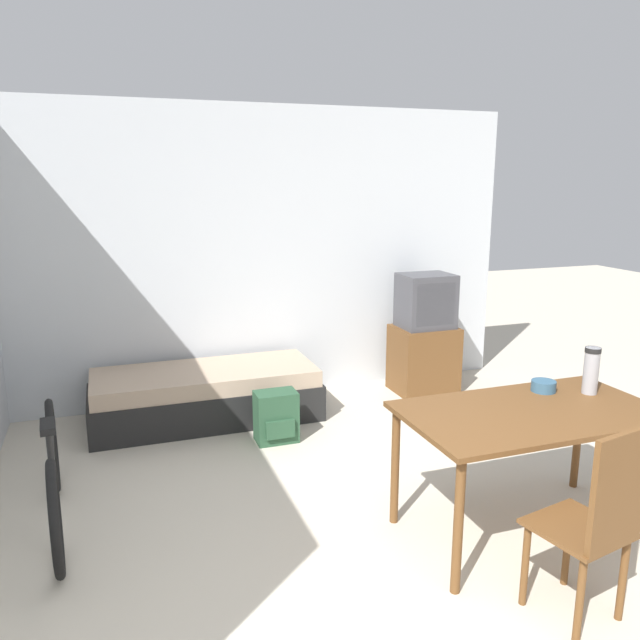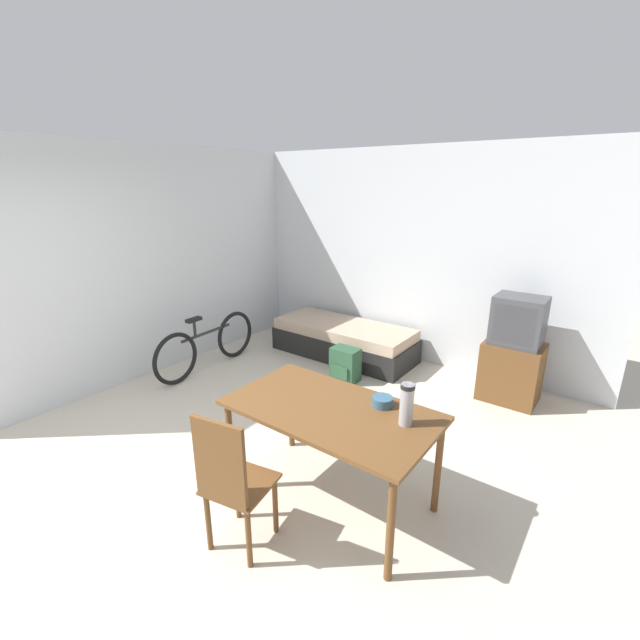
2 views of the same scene
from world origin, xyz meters
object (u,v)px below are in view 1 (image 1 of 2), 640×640
backpack (276,417)px  tv (424,338)px  wooden_chair (597,519)px  thermos_flask (591,368)px  dining_table (531,423)px  bicycle (54,476)px  mate_bowl (543,386)px  daybed (206,395)px

backpack → tv: bearing=22.3°
wooden_chair → thermos_flask: thermos_flask is taller
dining_table → wooden_chair: (-0.21, -0.75, -0.14)m
bicycle → backpack: 1.75m
tv → backpack: (-1.69, -0.69, -0.33)m
bicycle → thermos_flask: 3.29m
tv → thermos_flask: (-0.14, -2.32, 0.39)m
dining_table → bicycle: size_ratio=0.91×
dining_table → wooden_chair: size_ratio=1.49×
mate_bowl → backpack: mate_bowl is taller
bicycle → mate_bowl: mate_bowl is taller
bicycle → tv: bearing=23.9°
wooden_chair → dining_table: bearing=74.4°
dining_table → bicycle: dining_table is taller
wooden_chair → tv: bearing=74.8°
mate_bowl → backpack: (-1.30, 1.50, -0.60)m
mate_bowl → bicycle: bearing=165.5°
dining_table → mate_bowl: mate_bowl is taller
wooden_chair → bicycle: (-2.40, 1.74, -0.22)m
daybed → thermos_flask: bearing=-48.7°
wooden_chair → mate_bowl: size_ratio=6.64×
bicycle → thermos_flask: bearing=-15.5°
bicycle → thermos_flask: thermos_flask is taller
bicycle → dining_table: bearing=-20.8°
dining_table → bicycle: (-2.61, 0.99, -0.36)m
tv → mate_bowl: 2.24m
thermos_flask → mate_bowl: bearing=152.9°
thermos_flask → bicycle: bearing=164.5°
tv → thermos_flask: size_ratio=4.01×
bicycle → mate_bowl: bearing=-14.5°
backpack → bicycle: bearing=-154.3°
tv → wooden_chair: (-0.87, -3.19, 0.01)m
dining_table → wooden_chair: wooden_chair is taller
tv → backpack: bearing=-157.7°
tv → backpack: tv is taller
thermos_flask → tv: bearing=86.5°
mate_bowl → tv: bearing=80.1°
dining_table → bicycle: 2.81m
dining_table → mate_bowl: size_ratio=9.86×
tv → dining_table: 2.53m
daybed → tv: 2.16m
tv → thermos_flask: 2.35m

